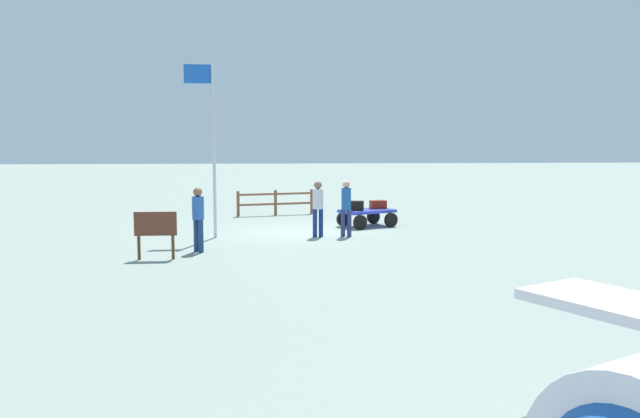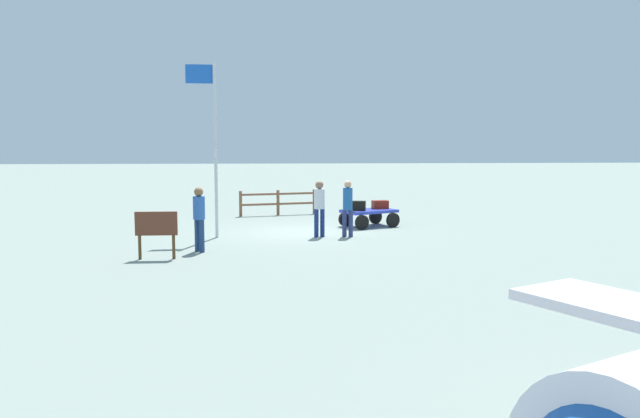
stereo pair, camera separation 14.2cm
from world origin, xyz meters
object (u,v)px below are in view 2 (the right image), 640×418
Objects in this scene: luggage_cart at (368,214)px; flagpole at (212,135)px; worker_trailing at (319,204)px; signboard at (156,228)px; suitcase_maroon at (359,206)px; worker_supervisor at (199,214)px; suitcase_dark at (380,205)px; worker_lead at (348,205)px.

luggage_cart is 6.25m from flagpole.
worker_trailing is 1.44× the size of signboard.
luggage_cart is at bearing -145.62° from suitcase_maroon.
worker_supervisor is at bearing -133.09° from signboard.
flagpole reaches higher than suitcase_dark.
suitcase_maroon reaches higher than luggage_cart.
signboard is (6.27, 5.83, 0.38)m from luggage_cart.
signboard is at bearing 42.44° from suitcase_dark.
worker_lead is at bearing 73.19° from suitcase_maroon.
signboard is at bearing 43.38° from suitcase_maroon.
worker_trailing and worker_supervisor have the same top height.
worker_supervisor is at bearing 42.64° from suitcase_maroon.
luggage_cart is at bearing -113.12° from worker_lead.
worker_supervisor reaches higher than suitcase_dark.
suitcase_dark is 0.34× the size of worker_trailing.
flagpole reaches higher than suitcase_maroon.
worker_lead reaches higher than worker_trailing.
worker_lead is at bearing 66.88° from luggage_cart.
flagpole reaches higher than worker_lead.
suitcase_maroon is at bearing 34.74° from suitcase_dark.
flagpole is (-0.13, -2.62, 2.16)m from worker_supervisor.
luggage_cart is 4.35× the size of suitcase_maroon.
suitcase_maroon is 2.15m from worker_lead.
worker_supervisor is (4.32, 2.51, 0.02)m from worker_lead.
worker_lead is (0.98, 2.29, 0.57)m from luggage_cart.
suitcase_dark reaches higher than luggage_cart.
worker_supervisor is 3.40m from flagpole.
signboard is (5.29, 3.54, -0.19)m from worker_lead.
flagpole is (5.63, 2.50, 2.44)m from suitcase_dark.
worker_lead is (0.62, 2.04, 0.24)m from suitcase_maroon.
signboard is at bearing 46.91° from worker_supervisor.
worker_trailing reaches higher than suitcase_dark.
worker_lead is 4.73m from flagpole.
luggage_cart is 2.56m from worker_lead.
suitcase_maroon is (0.82, 0.57, 0.02)m from suitcase_dark.
suitcase_maroon is 0.40× the size of signboard.
worker_trailing is at bearing 50.68° from luggage_cart.
flagpole is 4.42× the size of signboard.
worker_trailing is at bearing -0.63° from worker_lead.
flagpole is (3.30, -0.10, 2.15)m from worker_trailing.
flagpole is at bearing 21.87° from suitcase_maroon.
worker_lead reaches higher than luggage_cart.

